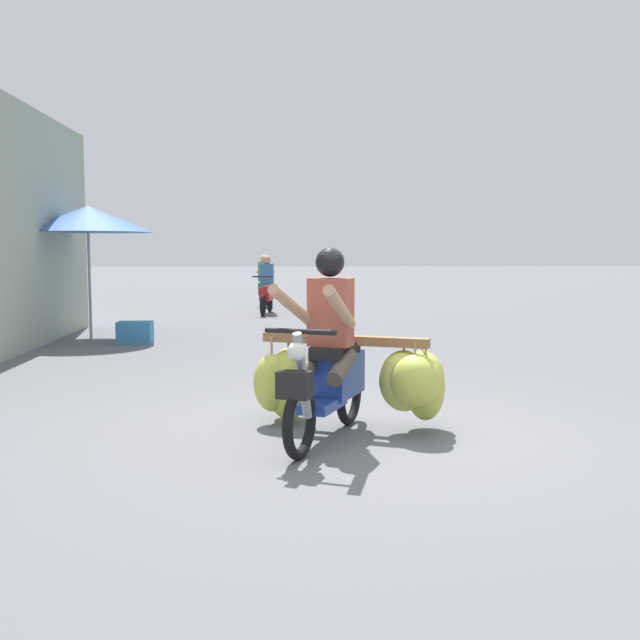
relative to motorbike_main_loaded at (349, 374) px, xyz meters
name	(u,v)px	position (x,y,z in m)	size (l,w,h in m)	color
ground_plane	(360,438)	(0.07, -0.26, -0.50)	(120.00, 120.00, 0.00)	slate
motorbike_main_loaded	(349,374)	(0.00, 0.00, 0.00)	(1.74, 1.97, 1.58)	black
motorbike_distant_ahead_left	(267,290)	(-0.89, 11.84, 0.07)	(0.51, 1.62, 1.40)	black
motorbike_distant_ahead_right	(264,286)	(-1.00, 14.19, 0.07)	(0.50, 1.62, 1.40)	black
market_umbrella_near_shop	(88,219)	(-3.89, 7.01, 1.58)	(2.21, 2.21, 2.31)	#99999E
produce_crate	(135,332)	(-2.99, 6.29, -0.32)	(0.56, 0.40, 0.36)	teal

